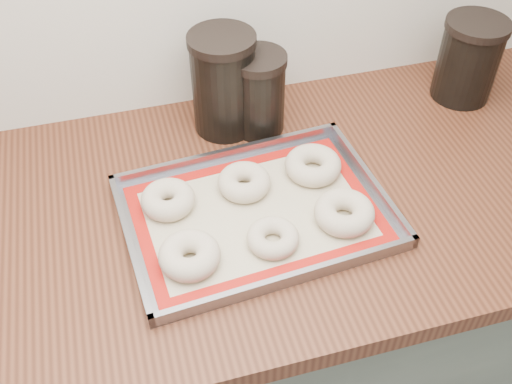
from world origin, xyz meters
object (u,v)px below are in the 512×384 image
object	(u,v)px
bagel_back_right	(313,165)
canister_left	(223,83)
bagel_back_mid	(244,182)
canister_mid	(258,93)
bagel_front_mid	(273,238)
baking_tray	(256,213)
bagel_front_left	(190,255)
bagel_back_left	(168,200)
canister_right	(469,59)
bagel_front_right	(344,213)

from	to	relation	value
bagel_back_right	canister_left	bearing A→B (deg)	123.38
bagel_back_mid	canister_mid	xyz separation A→B (m)	(0.08, 0.18, 0.06)
bagel_front_mid	bagel_back_right	size ratio (longest dim) A/B	0.83
baking_tray	canister_left	bearing A→B (deg)	88.37
bagel_front_mid	baking_tray	bearing A→B (deg)	96.75
baking_tray	canister_mid	bearing A→B (deg)	73.41
bagel_front_left	bagel_front_mid	world-z (taller)	bagel_front_left
bagel_back_left	bagel_back_mid	world-z (taller)	bagel_back_left
bagel_front_left	canister_right	xyz separation A→B (m)	(0.67, 0.31, 0.07)
bagel_back_right	baking_tray	bearing A→B (deg)	-150.29
bagel_back_mid	canister_mid	bearing A→B (deg)	66.58
bagel_front_mid	bagel_back_left	bearing A→B (deg)	139.29
bagel_front_right	canister_mid	world-z (taller)	canister_mid
bagel_front_right	canister_mid	xyz separation A→B (m)	(-0.07, 0.30, 0.06)
bagel_front_left	canister_mid	xyz separation A→B (m)	(0.21, 0.32, 0.06)
bagel_front_mid	canister_mid	world-z (taller)	canister_mid
canister_left	canister_mid	xyz separation A→B (m)	(0.06, -0.02, -0.02)
canister_left	canister_right	bearing A→B (deg)	-3.53
bagel_front_right	canister_left	world-z (taller)	canister_left
bagel_front_left	canister_left	distance (m)	0.38
bagel_front_mid	bagel_back_right	world-z (taller)	bagel_back_right
bagel_front_left	bagel_back_right	bearing A→B (deg)	29.89
baking_tray	bagel_back_mid	bearing A→B (deg)	93.43
bagel_front_left	canister_mid	size ratio (longest dim) A/B	0.60
bagel_back_left	canister_left	size ratio (longest dim) A/B	0.46
bagel_back_left	bagel_back_right	world-z (taller)	same
baking_tray	bagel_back_mid	distance (m)	0.07
baking_tray	bagel_back_left	bearing A→B (deg)	158.00
bagel_back_right	canister_right	xyz separation A→B (m)	(0.40, 0.16, 0.07)
bagel_back_mid	bagel_front_right	bearing A→B (deg)	-39.52
bagel_back_right	canister_right	size ratio (longest dim) A/B	0.60
bagel_front_right	bagel_back_right	distance (m)	0.13
baking_tray	bagel_front_right	xyz separation A→B (m)	(0.14, -0.06, 0.02)
bagel_front_right	canister_left	xyz separation A→B (m)	(-0.14, 0.32, 0.08)
bagel_back_mid	canister_mid	world-z (taller)	canister_mid
canister_left	canister_mid	world-z (taller)	canister_left
baking_tray	bagel_back_right	xyz separation A→B (m)	(0.13, 0.08, 0.02)
canister_mid	canister_right	distance (m)	0.46
bagel_front_mid	bagel_front_right	world-z (taller)	bagel_front_right
bagel_front_mid	bagel_front_left	bearing A→B (deg)	-178.72
bagel_front_mid	bagel_back_mid	bearing A→B (deg)	95.19
bagel_back_right	canister_mid	bearing A→B (deg)	110.00
baking_tray	bagel_back_mid	size ratio (longest dim) A/B	4.98
bagel_back_mid	bagel_back_right	world-z (taller)	same
bagel_front_left	bagel_front_mid	size ratio (longest dim) A/B	1.15
canister_mid	bagel_front_right	bearing A→B (deg)	-76.45
canister_mid	baking_tray	bearing A→B (deg)	-106.59
canister_right	baking_tray	bearing A→B (deg)	-156.30
bagel_front_right	baking_tray	bearing A→B (deg)	158.89
bagel_back_mid	canister_left	bearing A→B (deg)	86.68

